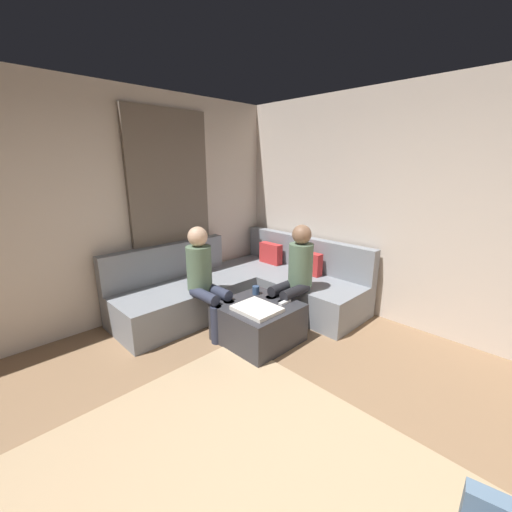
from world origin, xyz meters
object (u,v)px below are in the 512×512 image
sectional_couch (245,287)px  person_on_couch_side (205,276)px  game_remote (285,302)px  coffee_mug (256,290)px  ottoman (258,322)px  person_on_couch_back (295,273)px

sectional_couch → person_on_couch_side: person_on_couch_side is taller
game_remote → coffee_mug: bearing=-174.3°
sectional_couch → coffee_mug: sectional_couch is taller
game_remote → person_on_couch_side: person_on_couch_side is taller
coffee_mug → game_remote: bearing=5.7°
ottoman → game_remote: (0.18, 0.22, 0.22)m
person_on_couch_back → person_on_couch_side: same height
person_on_couch_back → person_on_couch_side: (-0.63, -0.80, 0.00)m
game_remote → person_on_couch_side: (-0.76, -0.49, 0.23)m
ottoman → person_on_couch_back: person_on_couch_back is taller
person_on_couch_back → sectional_couch: bearing=4.0°
coffee_mug → person_on_couch_side: 0.60m
ottoman → coffee_mug: size_ratio=8.00×
coffee_mug → person_on_couch_back: person_on_couch_back is taller
ottoman → coffee_mug: 0.38m
sectional_couch → game_remote: bearing=-16.3°
person_on_couch_side → game_remote: bearing=122.6°
sectional_couch → person_on_couch_side: (0.15, -0.75, 0.38)m
ottoman → person_on_couch_back: bearing=84.3°
sectional_couch → ottoman: (0.73, -0.48, -0.07)m
game_remote → person_on_couch_back: size_ratio=0.12×
ottoman → coffee_mug: bearing=140.7°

